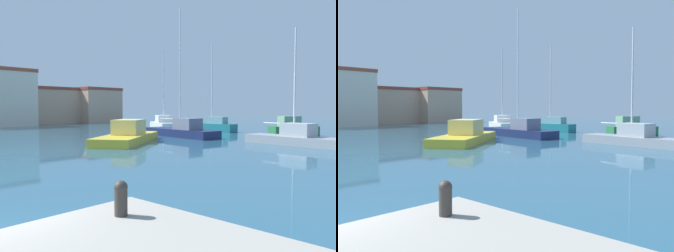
# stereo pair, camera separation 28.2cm
# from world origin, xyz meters

# --- Properties ---
(water) EXTENTS (160.00, 160.00, 0.00)m
(water) POSITION_xyz_m (15.00, 20.00, 0.00)
(water) COLOR #285670
(water) RESTS_ON ground
(mooring_bollard) EXTENTS (0.24, 0.24, 0.61)m
(mooring_bollard) POSITION_xyz_m (1.83, -2.18, 1.20)
(mooring_bollard) COLOR #38332D
(mooring_bollard) RESTS_ON pier_quay
(sailboat_navy_mid_harbor) EXTENTS (3.55, 8.91, 11.98)m
(sailboat_navy_mid_harbor) POSITION_xyz_m (22.86, 14.47, 0.61)
(sailboat_navy_mid_harbor) COLOR #19234C
(sailboat_navy_mid_harbor) RESTS_ON water
(sailboat_grey_center_channel) EXTENTS (2.92, 7.53, 8.48)m
(sailboat_grey_center_channel) POSITION_xyz_m (23.00, 3.69, 0.56)
(sailboat_grey_center_channel) COLOR gray
(sailboat_grey_center_channel) RESTS_ON water
(motorboat_yellow_near_pier) EXTENTS (9.06, 7.15, 1.78)m
(motorboat_yellow_near_pier) POSITION_xyz_m (15.96, 14.08, 0.58)
(motorboat_yellow_near_pier) COLOR gold
(motorboat_yellow_near_pier) RESTS_ON water
(sailboat_green_behind_lamppost) EXTENTS (4.67, 3.86, 6.14)m
(sailboat_green_behind_lamppost) POSITION_xyz_m (30.62, 7.15, 0.74)
(sailboat_green_behind_lamppost) COLOR #28703D
(sailboat_green_behind_lamppost) RESTS_ON water
(sailboat_white_far_right) EXTENTS (5.30, 6.82, 10.34)m
(sailboat_white_far_right) POSITION_xyz_m (30.59, 24.12, 0.64)
(sailboat_white_far_right) COLOR white
(sailboat_white_far_right) RESTS_ON water
(sailboat_teal_far_left) EXTENTS (1.62, 5.90, 9.81)m
(sailboat_teal_far_left) POSITION_xyz_m (30.72, 16.51, 0.67)
(sailboat_teal_far_left) COLOR #1E707A
(sailboat_teal_far_left) RESTS_ON water
(harbor_office) EXTENTS (10.20, 9.21, 6.18)m
(harbor_office) POSITION_xyz_m (28.97, 50.61, 3.10)
(harbor_office) COLOR tan
(harbor_office) RESTS_ON ground
(yacht_club) EXTENTS (7.65, 5.57, 6.30)m
(yacht_club) POSITION_xyz_m (36.36, 46.35, 3.16)
(yacht_club) COLOR tan
(yacht_club) RESTS_ON ground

